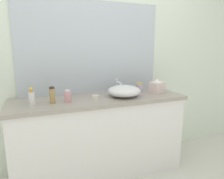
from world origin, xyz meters
name	(u,v)px	position (x,y,z in m)	size (l,w,h in m)	color
bathroom_wall_rear	(92,53)	(0.00, 0.73, 1.30)	(6.00, 0.06, 2.60)	silver
vanity_counter	(100,136)	(-0.01, 0.42, 0.43)	(1.79, 0.54, 0.85)	white
wall_mirror_panel	(92,48)	(-0.01, 0.69, 1.36)	(1.58, 0.01, 1.00)	#B2BCC6
sink_basin	(124,91)	(0.25, 0.37, 0.92)	(0.35, 0.34, 0.12)	silver
faucet	(118,85)	(0.25, 0.56, 0.95)	(0.03, 0.14, 0.16)	silver
soap_dispenser	(32,98)	(-0.66, 0.36, 0.92)	(0.06, 0.06, 0.17)	silver
lotion_bottle	(52,95)	(-0.48, 0.37, 0.93)	(0.05, 0.05, 0.16)	tan
perfume_bottle	(139,88)	(0.50, 0.51, 0.91)	(0.08, 0.08, 0.11)	#C1AAD4
spray_can	(68,96)	(-0.34, 0.37, 0.91)	(0.06, 0.06, 0.12)	pink
tissue_box	(157,87)	(0.67, 0.40, 0.92)	(0.17, 0.17, 0.16)	beige
candle_jar	(95,97)	(-0.06, 0.39, 0.87)	(0.06, 0.06, 0.04)	silver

